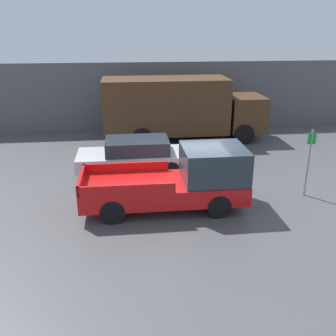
{
  "coord_description": "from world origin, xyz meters",
  "views": [
    {
      "loc": [
        -2.29,
        -12.26,
        5.76
      ],
      "look_at": [
        -0.87,
        0.14,
        1.03
      ],
      "focal_mm": 40.0,
      "sensor_mm": 36.0,
      "label": 1
    }
  ],
  "objects_px": {
    "pickup_truck": "(180,180)",
    "newspaper_box": "(233,119)",
    "car": "(135,155)",
    "parking_sign": "(309,159)",
    "delivery_truck": "(178,107)"
  },
  "relations": [
    {
      "from": "car",
      "to": "newspaper_box",
      "type": "bearing_deg",
      "value": 47.77
    },
    {
      "from": "delivery_truck",
      "to": "newspaper_box",
      "type": "xyz_separation_m",
      "value": [
        3.65,
        2.18,
        -1.27
      ]
    },
    {
      "from": "car",
      "to": "delivery_truck",
      "type": "distance_m",
      "value": 5.24
    },
    {
      "from": "newspaper_box",
      "to": "delivery_truck",
      "type": "bearing_deg",
      "value": -149.15
    },
    {
      "from": "car",
      "to": "newspaper_box",
      "type": "height_order",
      "value": "car"
    },
    {
      "from": "pickup_truck",
      "to": "car",
      "type": "bearing_deg",
      "value": 112.39
    },
    {
      "from": "car",
      "to": "parking_sign",
      "type": "relative_size",
      "value": 1.91
    },
    {
      "from": "car",
      "to": "parking_sign",
      "type": "bearing_deg",
      "value": -26.97
    },
    {
      "from": "pickup_truck",
      "to": "parking_sign",
      "type": "xyz_separation_m",
      "value": [
        4.61,
        0.36,
        0.42
      ]
    },
    {
      "from": "car",
      "to": "newspaper_box",
      "type": "xyz_separation_m",
      "value": [
        6.08,
        6.7,
        -0.23
      ]
    },
    {
      "from": "pickup_truck",
      "to": "newspaper_box",
      "type": "relative_size",
      "value": 5.23
    },
    {
      "from": "newspaper_box",
      "to": "pickup_truck",
      "type": "bearing_deg",
      "value": -114.78
    },
    {
      "from": "pickup_truck",
      "to": "newspaper_box",
      "type": "distance_m",
      "value": 11.15
    },
    {
      "from": "pickup_truck",
      "to": "car",
      "type": "xyz_separation_m",
      "value": [
        -1.41,
        3.42,
        -0.22
      ]
    },
    {
      "from": "car",
      "to": "delivery_truck",
      "type": "bearing_deg",
      "value": 61.73
    }
  ]
}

